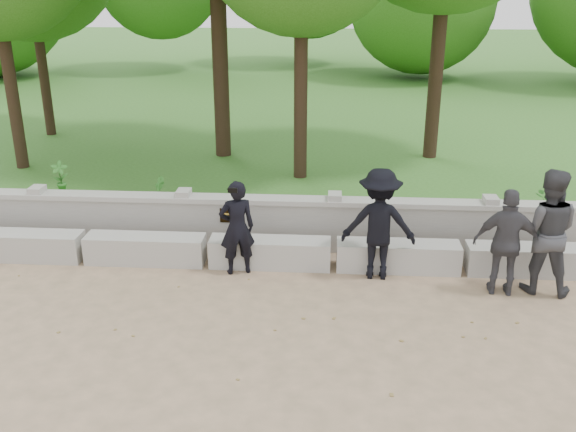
# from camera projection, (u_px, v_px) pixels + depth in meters

# --- Properties ---
(ground) EXTENTS (80.00, 80.00, 0.00)m
(ground) POSITION_uv_depth(u_px,v_px,m) (181.00, 324.00, 8.48)
(ground) COLOR tan
(ground) RESTS_ON ground
(lawn) EXTENTS (40.00, 22.00, 0.25)m
(lawn) POSITION_uv_depth(u_px,v_px,m) (275.00, 108.00, 21.50)
(lawn) COLOR #336622
(lawn) RESTS_ON ground
(concrete_bench) EXTENTS (11.90, 0.45, 0.45)m
(concrete_bench) POSITION_uv_depth(u_px,v_px,m) (207.00, 251.00, 10.17)
(concrete_bench) COLOR #AFACA5
(concrete_bench) RESTS_ON ground
(parapet_wall) EXTENTS (12.50, 0.35, 0.90)m
(parapet_wall) POSITION_uv_depth(u_px,v_px,m) (215.00, 221.00, 10.74)
(parapet_wall) COLOR #A5A29B
(parapet_wall) RESTS_ON ground
(man_main) EXTENTS (0.63, 0.58, 1.49)m
(man_main) POSITION_uv_depth(u_px,v_px,m) (237.00, 228.00, 9.70)
(man_main) COLOR black
(man_main) RESTS_ON ground
(visitor_left) EXTENTS (1.04, 0.90, 1.84)m
(visitor_left) POSITION_uv_depth(u_px,v_px,m) (546.00, 231.00, 9.09)
(visitor_left) COLOR #37373B
(visitor_left) RESTS_ON ground
(visitor_mid) EXTENTS (1.13, 0.68, 1.71)m
(visitor_mid) POSITION_uv_depth(u_px,v_px,m) (379.00, 224.00, 9.54)
(visitor_mid) COLOR black
(visitor_mid) RESTS_ON ground
(visitor_right) EXTENTS (0.97, 0.50, 1.58)m
(visitor_right) POSITION_uv_depth(u_px,v_px,m) (507.00, 243.00, 9.04)
(visitor_right) COLOR #3D3C41
(visitor_right) RESTS_ON ground
(shrub_a) EXTENTS (0.38, 0.31, 0.63)m
(shrub_a) POSITION_uv_depth(u_px,v_px,m) (60.00, 177.00, 12.75)
(shrub_a) COLOR #347A29
(shrub_a) RESTS_ON lawn
(shrub_b) EXTENTS (0.29, 0.34, 0.57)m
(shrub_b) POSITION_uv_depth(u_px,v_px,m) (158.00, 192.00, 11.92)
(shrub_b) COLOR #347A29
(shrub_b) RESTS_ON lawn
(shrub_c) EXTENTS (0.71, 0.72, 0.60)m
(shrub_c) POSITION_uv_depth(u_px,v_px,m) (550.00, 209.00, 11.02)
(shrub_c) COLOR #347A29
(shrub_c) RESTS_ON lawn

